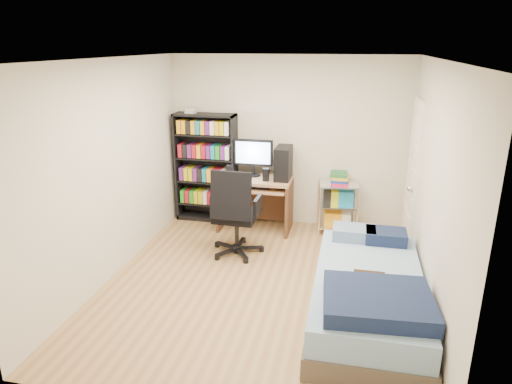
% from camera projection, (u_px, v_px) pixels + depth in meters
% --- Properties ---
extents(room, '(3.58, 4.08, 2.58)m').
position_uv_depth(room, '(260.00, 180.00, 4.88)').
color(room, tan).
rests_on(room, ground).
extents(media_shelf, '(0.93, 0.31, 1.72)m').
position_uv_depth(media_shelf, '(206.00, 167.00, 6.95)').
color(media_shelf, black).
rests_on(media_shelf, room).
extents(computer_desk, '(1.05, 0.61, 1.33)m').
position_uv_depth(computer_desk, '(263.00, 182.00, 6.64)').
color(computer_desk, tan).
rests_on(computer_desk, room).
extents(office_chair, '(0.72, 0.72, 1.18)m').
position_uv_depth(office_chair, '(236.00, 228.00, 5.89)').
color(office_chair, black).
rests_on(office_chair, room).
extents(wire_cart, '(0.60, 0.46, 0.90)m').
position_uv_depth(wire_cart, '(338.00, 194.00, 6.55)').
color(wire_cart, white).
rests_on(wire_cart, room).
extents(bed, '(1.08, 2.16, 0.62)m').
position_uv_depth(bed, '(368.00, 294.00, 4.54)').
color(bed, brown).
rests_on(bed, room).
extents(door, '(0.12, 0.80, 2.00)m').
position_uv_depth(door, '(413.00, 178.00, 5.86)').
color(door, white).
rests_on(door, room).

